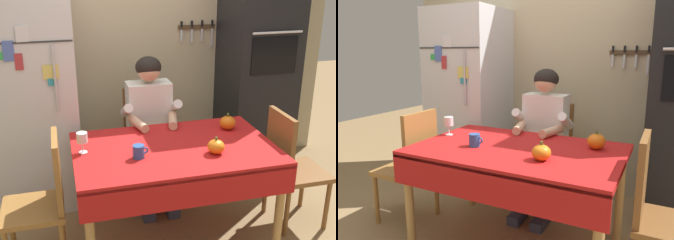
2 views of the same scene
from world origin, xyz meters
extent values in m
cube|color=#BCAD89|center=(0.05, 1.35, 1.30)|extent=(3.70, 0.10, 2.60)
cube|color=#4C3823|center=(0.55, 1.29, 1.38)|extent=(0.36, 0.02, 0.04)
cube|color=silver|center=(0.40, 1.28, 1.30)|extent=(0.02, 0.01, 0.11)
cube|color=black|center=(0.40, 1.28, 1.41)|extent=(0.02, 0.01, 0.06)
cube|color=silver|center=(0.50, 1.28, 1.30)|extent=(0.02, 0.01, 0.12)
cube|color=black|center=(0.50, 1.28, 1.41)|extent=(0.02, 0.01, 0.06)
cube|color=silver|center=(0.60, 1.28, 1.30)|extent=(0.02, 0.01, 0.12)
cube|color=black|center=(0.60, 1.28, 1.41)|extent=(0.02, 0.01, 0.06)
cube|color=silver|center=(0.70, 1.28, 1.27)|extent=(0.02, 0.01, 0.17)
cube|color=black|center=(0.70, 1.28, 1.41)|extent=(0.02, 0.01, 0.06)
cube|color=silver|center=(-0.95, 0.96, 0.90)|extent=(0.68, 0.68, 1.80)
cylinder|color=silver|center=(-0.76, 0.60, 1.15)|extent=(0.02, 0.02, 0.50)
cube|color=#333335|center=(-0.95, 0.62, 1.42)|extent=(0.67, 0.01, 0.01)
cube|color=teal|center=(-0.78, 0.61, 1.13)|extent=(0.07, 0.02, 0.06)
cube|color=#E5D666|center=(-0.79, 0.61, 1.20)|extent=(0.11, 0.01, 0.11)
cube|color=green|center=(-1.12, 0.61, 1.34)|extent=(0.07, 0.01, 0.05)
cube|color=silver|center=(-0.96, 0.61, 1.48)|extent=(0.09, 0.02, 0.11)
cube|color=#B73338|center=(-1.00, 0.61, 1.29)|extent=(0.06, 0.01, 0.12)
cube|color=#4C66B7|center=(-1.06, 0.61, 1.37)|extent=(0.08, 0.02, 0.14)
cube|color=black|center=(1.05, 1.00, 1.05)|extent=(0.60, 0.60, 2.10)
cube|color=black|center=(1.05, 0.70, 1.20)|extent=(0.42, 0.01, 0.32)
cylinder|color=silver|center=(1.05, 0.67, 1.40)|extent=(0.45, 0.02, 0.02)
cylinder|color=tan|center=(-0.64, 0.49, 0.35)|extent=(0.06, 0.06, 0.70)
cylinder|color=tan|center=(0.64, -0.29, 0.35)|extent=(0.06, 0.06, 0.70)
cylinder|color=tan|center=(0.64, 0.49, 0.35)|extent=(0.06, 0.06, 0.70)
cube|color=red|center=(0.00, 0.10, 0.72)|extent=(1.40, 0.90, 0.04)
cube|color=red|center=(0.00, -0.34, 0.62)|extent=(1.40, 0.01, 0.20)
cube|color=brown|center=(-0.04, 0.79, 0.43)|extent=(0.40, 0.40, 0.04)
cube|color=brown|center=(-0.04, 0.97, 0.69)|extent=(0.36, 0.04, 0.48)
cylinder|color=brown|center=(-0.21, 0.62, 0.21)|extent=(0.04, 0.04, 0.41)
cylinder|color=brown|center=(-0.21, 0.96, 0.21)|extent=(0.04, 0.04, 0.41)
cylinder|color=brown|center=(0.13, 0.62, 0.21)|extent=(0.04, 0.04, 0.41)
cylinder|color=brown|center=(0.13, 0.96, 0.21)|extent=(0.04, 0.04, 0.41)
cube|color=#38384C|center=(-0.14, 0.41, 0.04)|extent=(0.10, 0.22, 0.08)
cube|color=#38384C|center=(0.06, 0.41, 0.04)|extent=(0.10, 0.22, 0.08)
cylinder|color=#38384C|center=(-0.14, 0.47, 0.23)|extent=(0.09, 0.09, 0.38)
cylinder|color=#38384C|center=(0.06, 0.47, 0.23)|extent=(0.09, 0.09, 0.38)
cube|color=#38384C|center=(-0.13, 0.63, 0.50)|extent=(0.12, 0.40, 0.11)
cube|color=#38384C|center=(0.05, 0.63, 0.50)|extent=(0.12, 0.40, 0.11)
cube|color=white|center=(-0.04, 0.75, 0.79)|extent=(0.36, 0.20, 0.48)
cylinder|color=white|center=(-0.24, 0.68, 0.83)|extent=(0.07, 0.26, 0.18)
cylinder|color=white|center=(0.16, 0.68, 0.83)|extent=(0.07, 0.26, 0.18)
cylinder|color=#D8A884|center=(-0.18, 0.51, 0.78)|extent=(0.13, 0.27, 0.07)
cylinder|color=#D8A884|center=(0.10, 0.51, 0.78)|extent=(0.13, 0.27, 0.07)
sphere|color=#D8A884|center=(-0.04, 0.73, 1.14)|extent=(0.19, 0.19, 0.19)
ellipsoid|color=black|center=(-0.04, 0.74, 1.16)|extent=(0.21, 0.21, 0.17)
cube|color=brown|center=(0.98, 0.05, 0.43)|extent=(0.40, 0.40, 0.04)
cube|color=brown|center=(0.80, 0.05, 0.69)|extent=(0.04, 0.36, 0.48)
cylinder|color=brown|center=(1.15, -0.12, 0.21)|extent=(0.04, 0.04, 0.41)
cylinder|color=brown|center=(0.81, -0.12, 0.21)|extent=(0.04, 0.04, 0.41)
cylinder|color=brown|center=(1.15, 0.22, 0.21)|extent=(0.04, 0.04, 0.41)
cylinder|color=brown|center=(0.81, 0.22, 0.21)|extent=(0.04, 0.04, 0.41)
cube|color=#9E6B33|center=(-0.98, 0.03, 0.43)|extent=(0.40, 0.40, 0.04)
cube|color=#9E6B33|center=(-0.80, 0.03, 0.69)|extent=(0.04, 0.36, 0.48)
cylinder|color=#9E6B33|center=(-1.15, 0.20, 0.21)|extent=(0.04, 0.04, 0.41)
cylinder|color=#9E6B33|center=(-0.81, 0.20, 0.21)|extent=(0.04, 0.04, 0.41)
cylinder|color=#2D569E|center=(-0.28, -0.01, 0.78)|extent=(0.08, 0.08, 0.09)
torus|color=#2D569E|center=(-0.23, -0.01, 0.79)|extent=(0.05, 0.01, 0.05)
cylinder|color=white|center=(-0.62, 0.16, 0.74)|extent=(0.06, 0.06, 0.01)
cylinder|color=white|center=(-0.62, 0.16, 0.78)|extent=(0.01, 0.01, 0.07)
cylinder|color=white|center=(-0.62, 0.16, 0.85)|extent=(0.07, 0.07, 0.07)
ellipsoid|color=orange|center=(0.24, -0.08, 0.79)|extent=(0.12, 0.12, 0.10)
cylinder|color=#4C6023|center=(0.24, -0.08, 0.85)|extent=(0.02, 0.02, 0.02)
ellipsoid|color=orange|center=(0.49, 0.31, 0.79)|extent=(0.12, 0.12, 0.10)
cylinder|color=#4C6023|center=(0.49, 0.31, 0.86)|extent=(0.02, 0.02, 0.02)
camera|label=1|loc=(-0.74, -2.49, 1.96)|focal=45.10mm
camera|label=2|loc=(0.89, -1.82, 1.38)|focal=34.43mm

